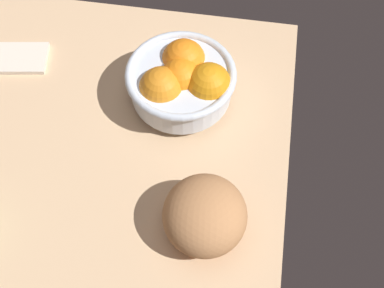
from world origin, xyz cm
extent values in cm
cube|color=#D7AF84|center=(0.00, 0.00, -1.50)|extent=(77.68, 66.97, 3.00)
cylinder|color=silver|center=(-16.27, -9.86, 0.89)|extent=(10.05, 10.05, 1.77)
cylinder|color=silver|center=(-16.27, -9.86, 4.75)|extent=(19.96, 19.96, 5.96)
torus|color=silver|center=(-16.27, -9.86, 7.73)|extent=(21.56, 21.56, 1.60)
sphere|color=orange|center=(-16.12, -14.15, 6.58)|extent=(8.76, 8.76, 8.76)
sphere|color=orange|center=(-12.98, -6.74, 6.56)|extent=(8.66, 8.66, 8.66)
sphere|color=orange|center=(-21.83, -8.87, 6.61)|extent=(8.93, 8.93, 8.93)
sphere|color=orange|center=(-16.27, -9.86, 6.44)|extent=(7.93, 7.93, 7.93)
sphere|color=orange|center=(-16.27, -9.86, 6.49)|extent=(8.22, 8.22, 8.22)
ellipsoid|color=#B67B4D|center=(-24.76, 16.96, 5.05)|extent=(15.96, 16.42, 10.09)
cube|color=beige|center=(19.25, -14.50, 0.51)|extent=(12.14, 9.76, 1.02)
camera|label=1|loc=(-27.60, 49.50, 84.62)|focal=47.38mm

